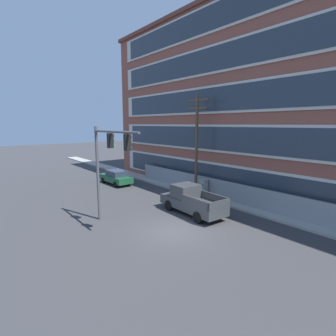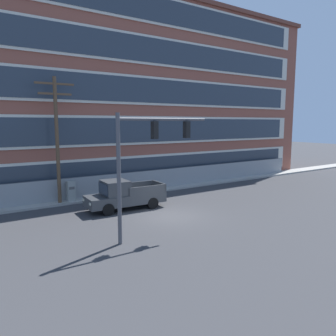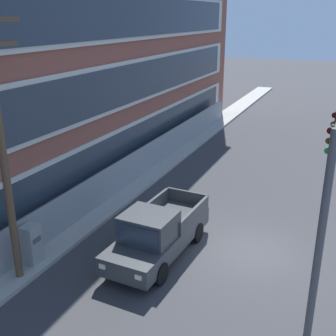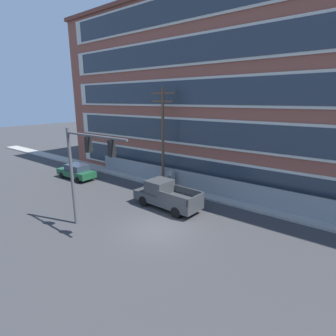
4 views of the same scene
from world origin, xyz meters
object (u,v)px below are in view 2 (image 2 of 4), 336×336
utility_pole_near_corner (57,135)px  electrical_cabinet (71,192)px  pickup_truck_dark_grey (124,196)px  traffic_signal_mast (145,151)px

utility_pole_near_corner → electrical_cabinet: bearing=7.8°
utility_pole_near_corner → electrical_cabinet: (0.87, 0.12, -4.27)m
pickup_truck_dark_grey → electrical_cabinet: 4.62m
traffic_signal_mast → utility_pole_near_corner: size_ratio=0.70×
electrical_cabinet → traffic_signal_mast: bearing=-85.0°
pickup_truck_dark_grey → traffic_signal_mast: bearing=-105.3°
pickup_truck_dark_grey → electrical_cabinet: (-2.45, 3.92, -0.14)m
traffic_signal_mast → utility_pole_near_corner: bearing=100.1°
pickup_truck_dark_grey → electrical_cabinet: pickup_truck_dark_grey is taller
pickup_truck_dark_grey → utility_pole_near_corner: utility_pole_near_corner is taller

